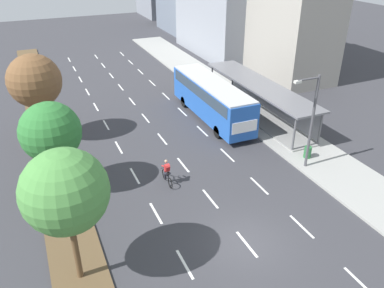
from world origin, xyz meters
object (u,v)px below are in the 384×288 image
object	(u,v)px
bus_shelter	(261,96)
median_tree_second	(50,132)
cyclist	(167,173)
median_tree_nearest	(65,192)
bus	(211,96)
streetlight	(311,117)
trash_bin	(308,152)
median_tree_third	(34,81)

from	to	relation	value
bus_shelter	median_tree_second	distance (m)	18.57
cyclist	median_tree_second	size ratio (longest dim) A/B	0.31
cyclist	median_tree_nearest	distance (m)	9.59
bus_shelter	bus	xyz separation A→B (m)	(-4.28, 1.13, 0.20)
bus	streetlight	distance (m)	10.39
bus	median_tree_second	distance (m)	14.93
cyclist	trash_bin	world-z (taller)	cyclist
bus	median_tree_third	world-z (taller)	median_tree_third
median_tree_nearest	median_tree_third	world-z (taller)	median_tree_third
bus	bus_shelter	bearing A→B (deg)	-14.81
streetlight	trash_bin	xyz separation A→B (m)	(1.03, 0.90, -3.31)
cyclist	median_tree_second	xyz separation A→B (m)	(-6.40, 1.90, 3.33)
median_tree_second	trash_bin	world-z (taller)	median_tree_second
median_tree_nearest	trash_bin	size ratio (longest dim) A/B	7.79
bus_shelter	median_tree_nearest	xyz separation A→B (m)	(-17.82, -12.66, 3.02)
bus	cyclist	distance (m)	10.76
median_tree_third	bus	bearing A→B (deg)	-6.48
bus	median_tree_second	bearing A→B (deg)	-155.55
bus_shelter	bus	size ratio (longest dim) A/B	1.27
bus	cyclist	bearing A→B (deg)	-131.38
bus	median_tree_nearest	distance (m)	19.53
streetlight	trash_bin	size ratio (longest dim) A/B	7.65
cyclist	bus	bearing A→B (deg)	48.62
bus	median_tree_third	bearing A→B (deg)	173.52
cyclist	median_tree_third	distance (m)	12.32
bus_shelter	cyclist	xyz separation A→B (m)	(-11.35, -6.88, -1.07)
cyclist	median_tree_third	world-z (taller)	median_tree_third
cyclist	trash_bin	distance (m)	10.32
cyclist	median_tree_third	xyz separation A→B (m)	(-6.62, 9.57, 4.05)
median_tree_third	median_tree_nearest	bearing A→B (deg)	-89.46
median_tree_nearest	bus	bearing A→B (deg)	45.54
bus	trash_bin	distance (m)	9.76
median_tree_third	trash_bin	bearing A→B (deg)	-32.26
cyclist	streetlight	bearing A→B (deg)	-12.12
median_tree_nearest	streetlight	bearing A→B (deg)	13.59
bus_shelter	cyclist	bearing A→B (deg)	-148.75
bus	median_tree_third	distance (m)	14.05
bus	streetlight	xyz separation A→B (m)	(2.17, -10.00, 1.82)
bus_shelter	trash_bin	bearing A→B (deg)	-97.73
median_tree_third	streetlight	world-z (taller)	median_tree_third
median_tree_nearest	trash_bin	distance (m)	17.91
median_tree_nearest	median_tree_third	size ratio (longest dim) A/B	0.99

